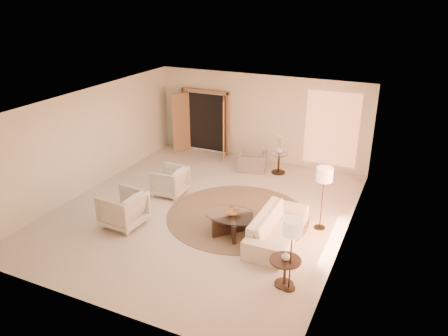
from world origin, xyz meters
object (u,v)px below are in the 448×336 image
at_px(accent_chair, 252,159).
at_px(side_vase, 279,150).
at_px(armchair_right, 123,207).
at_px(side_table, 279,161).
at_px(floor_lamp_near, 324,177).
at_px(bowl, 233,213).
at_px(floor_lamp_far, 293,230).
at_px(end_table, 285,268).
at_px(coffee_table, 233,222).
at_px(end_vase, 286,256).
at_px(sofa, 277,227).
at_px(armchair_left, 169,180).

height_order(accent_chair, side_vase, side_vase).
distance_m(armchair_right, side_table, 5.16).
height_order(armchair_right, floor_lamp_near, floor_lamp_near).
bearing_deg(floor_lamp_near, bowl, -148.57).
height_order(side_table, side_vase, side_vase).
bearing_deg(floor_lamp_far, side_vase, 110.24).
bearing_deg(armchair_right, side_table, 156.65).
relative_size(end_table, floor_lamp_near, 0.39).
distance_m(coffee_table, end_vase, 2.15).
bearing_deg(accent_chair, side_table, 179.44).
height_order(accent_chair, floor_lamp_far, floor_lamp_far).
bearing_deg(sofa, armchair_right, 103.95).
distance_m(armchair_right, accent_chair, 4.68).
relative_size(sofa, coffee_table, 1.49).
relative_size(floor_lamp_far, bowl, 4.68).
bearing_deg(side_table, armchair_right, -117.09).
relative_size(end_table, side_table, 0.93).
xyz_separation_m(accent_chair, end_table, (2.64, -5.01, 0.01)).
xyz_separation_m(armchair_right, coffee_table, (2.51, 0.73, -0.16)).
xyz_separation_m(sofa, end_vase, (0.64, -1.48, 0.33)).
bearing_deg(side_vase, armchair_right, -117.09).
xyz_separation_m(floor_lamp_near, floor_lamp_far, (-0.00, -2.49, -0.04)).
bearing_deg(armchair_left, sofa, 71.81).
height_order(end_table, side_vase, side_vase).
xyz_separation_m(armchair_left, accent_chair, (1.43, 2.52, -0.05)).
bearing_deg(coffee_table, bowl, -90.00).
bearing_deg(armchair_left, floor_lamp_far, 56.73).
xyz_separation_m(armchair_left, floor_lamp_near, (4.19, -0.09, 0.88)).
relative_size(sofa, end_table, 3.71).
height_order(armchair_left, armchair_right, armchair_right).
relative_size(end_table, end_vase, 3.38).
relative_size(accent_chair, end_vase, 4.93).
bearing_deg(side_table, floor_lamp_near, -55.06).
bearing_deg(end_vase, side_table, 109.40).
bearing_deg(side_vase, floor_lamp_near, -55.06).
relative_size(armchair_right, floor_lamp_near, 0.61).
bearing_deg(sofa, bowl, 98.73).
xyz_separation_m(floor_lamp_far, bowl, (-1.78, 1.40, -0.74)).
xyz_separation_m(armchair_right, side_vase, (2.35, 4.59, 0.29)).
height_order(armchair_left, end_vase, armchair_left).
xyz_separation_m(armchair_left, end_table, (4.07, -2.50, -0.04)).
bearing_deg(armchair_left, side_vase, 138.45).
bearing_deg(armchair_right, accent_chair, 164.60).
bearing_deg(floor_lamp_far, armchair_right, 171.10).
bearing_deg(end_table, sofa, 113.43).
height_order(coffee_table, end_vase, end_vase).
bearing_deg(coffee_table, accent_chair, 104.84).
distance_m(floor_lamp_far, side_vase, 5.63).
distance_m(bowl, end_vase, 2.12).
distance_m(floor_lamp_near, bowl, 2.22).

